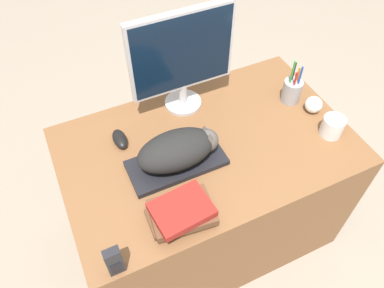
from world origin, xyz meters
The scene contains 10 objects.
desk centered at (0.00, 0.38, 0.36)m, with size 1.21×0.76×0.72m.
keyboard centered at (-0.16, 0.34, 0.73)m, with size 0.38×0.18×0.02m.
cat centered at (-0.14, 0.34, 0.81)m, with size 0.33×0.17×0.14m.
monitor centered at (0.01, 0.65, 0.98)m, with size 0.45×0.17×0.46m.
computer_mouse centered at (-0.33, 0.55, 0.74)m, with size 0.06×0.11×0.04m.
coffee_mug centered at (0.50, 0.22, 0.76)m, with size 0.12×0.09×0.09m.
pen_cup centered at (0.46, 0.46, 0.78)m, with size 0.08×0.08×0.22m.
baseball centered at (0.51, 0.36, 0.76)m, with size 0.08×0.08×0.08m.
phone centered at (-0.50, 0.03, 0.79)m, with size 0.05×0.03×0.14m.
book_stack centered at (-0.24, 0.11, 0.76)m, with size 0.24×0.18×0.09m.
Camera 1 is at (-0.48, -0.50, 1.91)m, focal length 35.00 mm.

